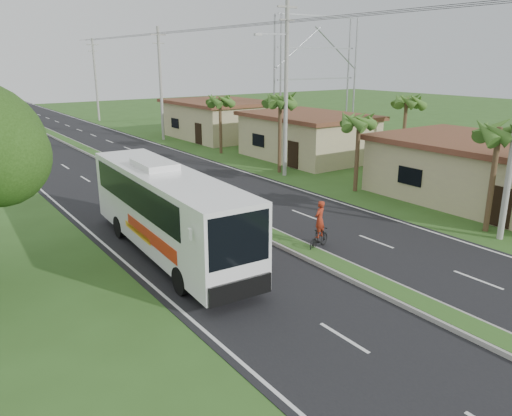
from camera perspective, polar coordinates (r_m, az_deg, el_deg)
ground at (r=17.95m, az=18.08°, el=-10.59°), size 180.00×180.00×0.00m
road_asphalt at (r=33.01m, az=-10.59°, el=2.45°), size 14.00×160.00×0.02m
median_strip at (r=32.99m, az=-10.60°, el=2.60°), size 1.20×160.00×0.18m
lane_edge_left at (r=30.95m, az=-21.88°, el=0.53°), size 0.12×160.00×0.01m
lane_edge_right at (r=36.21m, az=-0.93°, el=3.98°), size 0.12×160.00×0.01m
shop_near at (r=31.76m, az=25.12°, el=3.86°), size 8.60×12.60×3.52m
shop_mid at (r=41.83m, az=5.85°, el=8.21°), size 7.60×10.60×3.67m
shop_far at (r=53.09m, az=-4.23°, el=10.12°), size 8.60×11.60×3.82m
palm_verge_a at (r=25.52m, az=26.02°, el=7.74°), size 2.40×2.40×5.45m
palm_verge_b at (r=31.18m, az=11.70°, el=9.70°), size 2.40×2.40×5.05m
palm_verge_c at (r=35.87m, az=2.79°, el=12.12°), size 2.40×2.40×5.85m
palm_verge_d at (r=43.60m, az=-4.14°, el=12.16°), size 2.40×2.40×5.25m
palm_behind_shop at (r=39.20m, az=16.83°, el=11.56°), size 2.40×2.40×5.65m
utility_pole_b at (r=34.81m, az=3.42°, el=13.84°), size 3.20×0.28×12.00m
utility_pole_c at (r=51.99m, az=-10.85°, el=13.88°), size 1.60×0.28×11.00m
utility_pole_d at (r=70.65m, az=-17.86°, el=13.87°), size 1.60×0.28×10.50m
billboard_lattice at (r=52.68m, az=6.95°, el=15.34°), size 10.18×1.18×12.07m
coach_bus_main at (r=21.00m, az=-10.17°, el=0.19°), size 3.08×11.96×3.83m
motorcyclist at (r=21.77m, az=7.23°, el=-2.70°), size 1.63×0.94×2.18m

